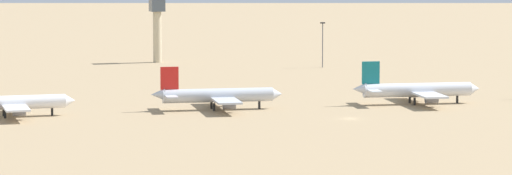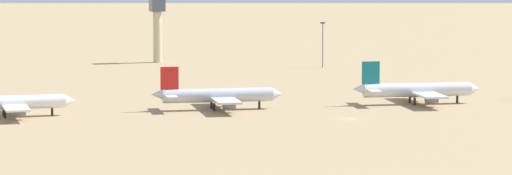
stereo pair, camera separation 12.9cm
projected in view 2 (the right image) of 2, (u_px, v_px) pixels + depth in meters
The scene contains 6 objects.
ground at pixel (350, 119), 360.26m from camera, with size 4000.00×4000.00×0.00m, color #9E8460.
parked_jet_red_1 at pixel (8, 103), 363.02m from camera, with size 35.24×29.64×11.64m.
parked_jet_red_2 at pixel (217, 95), 378.39m from camera, with size 36.60×31.07×12.09m.
parked_jet_teal_3 at pixel (416, 90), 391.22m from camera, with size 37.53×31.89×12.41m.
control_tower at pixel (157, 23), 521.75m from camera, with size 5.20×5.20×24.79m.
light_pole_west at pixel (323, 41), 501.75m from camera, with size 1.80×0.50×16.52m.
Camera 2 is at (-137.46, -330.70, 46.93)m, focal length 96.98 mm.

